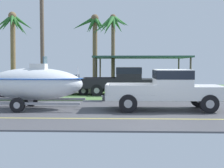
{
  "coord_description": "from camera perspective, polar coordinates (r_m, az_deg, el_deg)",
  "views": [
    {
      "loc": [
        -1.53,
        -13.68,
        2.09
      ],
      "look_at": [
        -2.09,
        1.65,
        1.12
      ],
      "focal_mm": 49.95,
      "sensor_mm": 36.0,
      "label": 1
    }
  ],
  "objects": [
    {
      "name": "ground",
      "position": [
        22.21,
        6.02,
        -1.84
      ],
      "size": [
        36.0,
        22.0,
        0.11
      ],
      "color": "#4C4C51"
    },
    {
      "name": "pickup_truck_towing",
      "position": [
        14.53,
        10.76,
        -0.61
      ],
      "size": [
        5.53,
        2.13,
        1.86
      ],
      "color": "silver",
      "rests_on": "ground"
    },
    {
      "name": "boat_on_trailer",
      "position": [
        14.94,
        -14.13,
        0.05
      ],
      "size": [
        5.75,
        2.25,
        2.46
      ],
      "color": "gray",
      "rests_on": "ground"
    },
    {
      "name": "parked_pickup_background",
      "position": [
        21.02,
        2.98,
        0.77
      ],
      "size": [
        5.69,
        2.15,
        1.9
      ],
      "color": "black",
      "rests_on": "ground"
    },
    {
      "name": "parked_sedan_near",
      "position": [
        21.82,
        -9.16,
        -0.16
      ],
      "size": [
        4.57,
        1.87,
        1.38
      ],
      "color": "beige",
      "rests_on": "ground"
    },
    {
      "name": "parked_sedan_far",
      "position": [
        19.9,
        -17.59,
        -0.65
      ],
      "size": [
        4.5,
        1.9,
        1.38
      ],
      "color": "black",
      "rests_on": "ground"
    },
    {
      "name": "carport_awning",
      "position": [
        26.53,
        5.31,
        4.79
      ],
      "size": [
        7.79,
        5.59,
        2.76
      ],
      "color": "#4C4238",
      "rests_on": "ground"
    },
    {
      "name": "palm_tree_near_left",
      "position": [
        27.78,
        -17.61,
        9.09
      ],
      "size": [
        3.37,
        3.78,
        6.5
      ],
      "color": "brown",
      "rests_on": "ground"
    },
    {
      "name": "palm_tree_near_right",
      "position": [
        25.7,
        0.04,
        9.93
      ],
      "size": [
        3.13,
        2.98,
        6.18
      ],
      "color": "brown",
      "rests_on": "ground"
    },
    {
      "name": "palm_tree_mid",
      "position": [
        27.82,
        -3.34,
        9.08
      ],
      "size": [
        3.13,
        2.87,
        6.5
      ],
      "color": "brown",
      "rests_on": "ground"
    },
    {
      "name": "utility_pole",
      "position": [
        19.57,
        -12.7,
        10.6
      ],
      "size": [
        0.24,
        1.8,
        8.69
      ],
      "color": "brown",
      "rests_on": "ground"
    }
  ]
}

